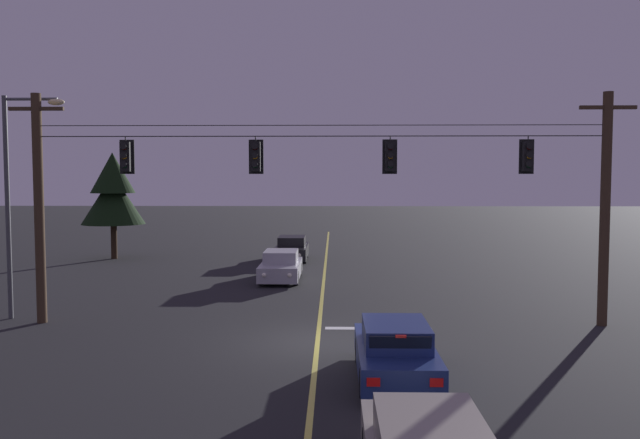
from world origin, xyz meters
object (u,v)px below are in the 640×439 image
car_waiting_near_lane (395,352)px  car_oncoming_trailing (292,249)px  traffic_light_centre (390,156)px  car_oncoming_lead (281,266)px  street_lamp_corner (16,185)px  traffic_light_leftmost (126,157)px  tree_verge_far (113,192)px  traffic_light_left_inner (256,156)px  traffic_light_right_inner (528,156)px

car_waiting_near_lane → car_oncoming_trailing: size_ratio=0.98×
traffic_light_centre → car_oncoming_trailing: size_ratio=0.28×
car_oncoming_lead → street_lamp_corner: bearing=-134.4°
traffic_light_leftmost → tree_verge_far: size_ratio=0.19×
car_oncoming_lead → car_waiting_near_lane: bearing=-75.0°
traffic_light_centre → traffic_light_leftmost: bearing=180.0°
traffic_light_left_inner → street_lamp_corner: size_ratio=0.16×
traffic_light_centre → car_oncoming_trailing: bearing=104.7°
traffic_light_right_inner → tree_verge_far: 25.62m
traffic_light_leftmost → car_oncoming_lead: 11.11m
car_oncoming_lead → street_lamp_corner: (-8.23, -8.41, 3.92)m
traffic_light_leftmost → car_oncoming_lead: bearing=64.5°
traffic_light_right_inner → car_oncoming_lead: size_ratio=0.28×
traffic_light_leftmost → traffic_light_right_inner: (13.03, 0.00, 0.00)m
traffic_light_right_inner → traffic_light_centre: bearing=180.0°
car_waiting_near_lane → traffic_light_right_inner: bearing=50.3°
car_waiting_near_lane → street_lamp_corner: (-12.19, 6.34, 3.92)m
car_waiting_near_lane → tree_verge_far: size_ratio=0.69×
traffic_light_leftmost → car_waiting_near_lane: size_ratio=0.28×
car_oncoming_trailing → car_oncoming_lead: bearing=-90.3°
traffic_light_leftmost → car_waiting_near_lane: 11.17m
car_oncoming_lead → tree_verge_far: size_ratio=0.70×
traffic_light_right_inner → car_oncoming_lead: traffic_light_right_inner is taller
traffic_light_right_inner → car_oncoming_lead: (-8.72, 9.02, -4.85)m
car_oncoming_lead → car_oncoming_trailing: (0.04, 7.29, 0.00)m
car_oncoming_lead → street_lamp_corner: street_lamp_corner is taller
car_oncoming_lead → traffic_light_right_inner: bearing=-45.9°
street_lamp_corner → traffic_light_left_inner: bearing=-4.2°
traffic_light_leftmost → street_lamp_corner: size_ratio=0.16×
car_waiting_near_lane → street_lamp_corner: bearing=152.5°
car_oncoming_trailing → street_lamp_corner: (-8.27, -15.70, 3.92)m
car_waiting_near_lane → car_oncoming_trailing: same height
car_waiting_near_lane → car_oncoming_lead: same height
traffic_light_right_inner → car_oncoming_trailing: 19.10m
traffic_light_left_inner → traffic_light_right_inner: (8.78, 0.00, 0.00)m
traffic_light_right_inner → car_waiting_near_lane: bearing=-129.7°
street_lamp_corner → car_oncoming_trailing: bearing=62.2°
traffic_light_left_inner → tree_verge_far: tree_verge_far is taller
traffic_light_right_inner → car_oncoming_trailing: traffic_light_right_inner is taller
car_oncoming_lead → street_lamp_corner: 12.41m
traffic_light_leftmost → tree_verge_far: (-6.26, 16.79, -1.53)m
car_oncoming_lead → traffic_light_centre: bearing=-64.5°
traffic_light_left_inner → car_oncoming_lead: 10.24m
traffic_light_left_inner → traffic_light_centre: bearing=0.0°
traffic_light_centre → traffic_light_right_inner: 4.42m
car_oncoming_trailing → traffic_light_centre: bearing=-75.3°
tree_verge_far → car_oncoming_trailing: bearing=-2.6°
traffic_light_left_inner → traffic_light_right_inner: same height
traffic_light_left_inner → traffic_light_centre: 4.36m
car_oncoming_trailing → street_lamp_corner: bearing=-117.8°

